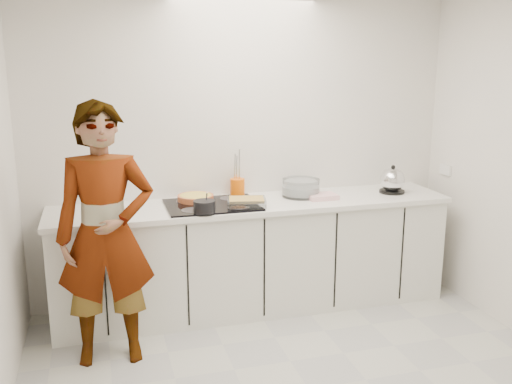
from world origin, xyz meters
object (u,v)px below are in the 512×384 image
object	(u,v)px
tart_dish	(196,197)
mixing_bowl	(301,188)
baking_dish	(247,201)
hob	(212,205)
utensil_crock	(237,188)
saucepan	(204,206)
kettle	(392,181)
cook	(106,235)

from	to	relation	value
tart_dish	mixing_bowl	xyz separation A→B (m)	(0.89, -0.04, 0.03)
baking_dish	mixing_bowl	distance (m)	0.57
hob	mixing_bowl	size ratio (longest dim) A/B	2.21
tart_dish	utensil_crock	size ratio (longest dim) A/B	2.42
saucepan	mixing_bowl	bearing A→B (deg)	20.45
tart_dish	kettle	bearing A→B (deg)	-4.47
saucepan	baking_dish	size ratio (longest dim) A/B	0.59
kettle	utensil_crock	world-z (taller)	kettle
tart_dish	saucepan	xyz separation A→B (m)	(0.00, -0.37, 0.02)
tart_dish	hob	bearing A→B (deg)	-53.07
mixing_bowl	utensil_crock	size ratio (longest dim) A/B	2.14
hob	kettle	distance (m)	1.58
baking_dish	tart_dish	bearing A→B (deg)	143.95
hob	utensil_crock	xyz separation A→B (m)	(0.27, 0.24, 0.07)
hob	baking_dish	world-z (taller)	baking_dish
baking_dish	kettle	size ratio (longest dim) A/B	1.23
cook	kettle	bearing A→B (deg)	14.71
tart_dish	baking_dish	distance (m)	0.44
cook	saucepan	bearing A→B (deg)	23.63
tart_dish	mixing_bowl	size ratio (longest dim) A/B	1.13
tart_dish	cook	bearing A→B (deg)	-138.14
mixing_bowl	kettle	distance (m)	0.81
saucepan	baking_dish	xyz separation A→B (m)	(0.35, 0.11, -0.01)
hob	saucepan	xyz separation A→B (m)	(-0.10, -0.23, 0.05)
baking_dish	utensil_crock	distance (m)	0.36
tart_dish	utensil_crock	distance (m)	0.39
utensil_crock	hob	bearing A→B (deg)	-137.85
hob	utensil_crock	world-z (taller)	utensil_crock
kettle	utensil_crock	bearing A→B (deg)	169.99
baking_dish	kettle	world-z (taller)	kettle
utensil_crock	cook	xyz separation A→B (m)	(-1.09, -0.75, -0.09)
hob	saucepan	world-z (taller)	saucepan
cook	baking_dish	bearing A→B (deg)	22.43
baking_dish	mixing_bowl	bearing A→B (deg)	22.52
saucepan	cook	bearing A→B (deg)	-159.04
tart_dish	cook	world-z (taller)	cook
utensil_crock	cook	world-z (taller)	cook
hob	kettle	xyz separation A→B (m)	(1.58, 0.01, 0.10)
baking_dish	utensil_crock	bearing A→B (deg)	87.27
saucepan	kettle	bearing A→B (deg)	8.00
kettle	tart_dish	bearing A→B (deg)	175.53
tart_dish	saucepan	world-z (taller)	saucepan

